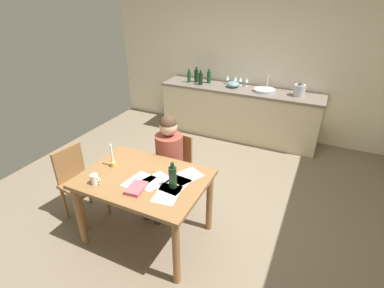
# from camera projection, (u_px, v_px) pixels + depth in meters

# --- Properties ---
(ground_plane) EXTENTS (5.20, 5.20, 0.04)m
(ground_plane) POSITION_uv_depth(u_px,v_px,m) (182.00, 207.00, 3.70)
(ground_plane) COLOR #7A6B56
(wall_back) EXTENTS (5.20, 0.12, 2.60)m
(wall_back) POSITION_uv_depth(u_px,v_px,m) (248.00, 61.00, 5.16)
(wall_back) COLOR silver
(wall_back) RESTS_ON ground
(kitchen_counter) EXTENTS (2.79, 0.64, 0.90)m
(kitchen_counter) POSITION_uv_depth(u_px,v_px,m) (239.00, 112.00, 5.27)
(kitchen_counter) COLOR beige
(kitchen_counter) RESTS_ON ground
(dining_table) EXTENTS (1.24, 0.89, 0.77)m
(dining_table) POSITION_uv_depth(u_px,v_px,m) (144.00, 187.00, 2.95)
(dining_table) COLOR olive
(dining_table) RESTS_ON ground
(chair_at_table) EXTENTS (0.44, 0.44, 0.89)m
(chair_at_table) POSITION_uv_depth(u_px,v_px,m) (174.00, 166.00, 3.58)
(chair_at_table) COLOR olive
(chair_at_table) RESTS_ON ground
(person_seated) EXTENTS (0.36, 0.61, 1.19)m
(person_seated) POSITION_uv_depth(u_px,v_px,m) (166.00, 159.00, 3.39)
(person_seated) COLOR brown
(person_seated) RESTS_ON ground
(chair_side_empty) EXTENTS (0.45, 0.45, 0.87)m
(chair_side_empty) POSITION_uv_depth(u_px,v_px,m) (79.00, 180.00, 3.34)
(chair_side_empty) COLOR olive
(chair_side_empty) RESTS_ON ground
(coffee_mug) EXTENTS (0.11, 0.07, 0.10)m
(coffee_mug) POSITION_uv_depth(u_px,v_px,m) (95.00, 179.00, 2.78)
(coffee_mug) COLOR white
(coffee_mug) RESTS_ON dining_table
(candlestick) EXTENTS (0.06, 0.06, 0.26)m
(candlestick) POSITION_uv_depth(u_px,v_px,m) (113.00, 160.00, 3.05)
(candlestick) COLOR gold
(candlestick) RESTS_ON dining_table
(book_magazine) EXTENTS (0.17, 0.23, 0.03)m
(book_magazine) POSITION_uv_depth(u_px,v_px,m) (136.00, 188.00, 2.71)
(book_magazine) COLOR #BE555F
(book_magazine) RESTS_ON dining_table
(paper_letter) EXTENTS (0.30, 0.35, 0.00)m
(paper_letter) POSITION_uv_depth(u_px,v_px,m) (155.00, 181.00, 2.84)
(paper_letter) COLOR white
(paper_letter) RESTS_ON dining_table
(paper_bill) EXTENTS (0.32, 0.36, 0.00)m
(paper_bill) POSITION_uv_depth(u_px,v_px,m) (186.00, 176.00, 2.91)
(paper_bill) COLOR white
(paper_bill) RESTS_ON dining_table
(paper_envelope) EXTENTS (0.25, 0.32, 0.00)m
(paper_envelope) POSITION_uv_depth(u_px,v_px,m) (139.00, 181.00, 2.84)
(paper_envelope) COLOR white
(paper_envelope) RESTS_ON dining_table
(paper_receipt) EXTENTS (0.25, 0.32, 0.00)m
(paper_receipt) POSITION_uv_depth(u_px,v_px,m) (167.00, 194.00, 2.66)
(paper_receipt) COLOR white
(paper_receipt) RESTS_ON dining_table
(paper_notice) EXTENTS (0.24, 0.31, 0.00)m
(paper_notice) POSITION_uv_depth(u_px,v_px,m) (175.00, 185.00, 2.79)
(paper_notice) COLOR white
(paper_notice) RESTS_ON dining_table
(wine_bottle_on_table) EXTENTS (0.08, 0.08, 0.26)m
(wine_bottle_on_table) POSITION_uv_depth(u_px,v_px,m) (173.00, 177.00, 2.71)
(wine_bottle_on_table) COLOR black
(wine_bottle_on_table) RESTS_ON dining_table
(sink_unit) EXTENTS (0.36, 0.36, 0.24)m
(sink_unit) POSITION_uv_depth(u_px,v_px,m) (264.00, 90.00, 4.90)
(sink_unit) COLOR #B2B7BC
(sink_unit) RESTS_ON kitchen_counter
(bottle_oil) EXTENTS (0.06, 0.06, 0.25)m
(bottle_oil) POSITION_uv_depth(u_px,v_px,m) (189.00, 77.00, 5.33)
(bottle_oil) COLOR #194C23
(bottle_oil) RESTS_ON kitchen_counter
(bottle_vinegar) EXTENTS (0.07, 0.07, 0.27)m
(bottle_vinegar) POSITION_uv_depth(u_px,v_px,m) (196.00, 76.00, 5.34)
(bottle_vinegar) COLOR black
(bottle_vinegar) RESTS_ON kitchen_counter
(bottle_wine_red) EXTENTS (0.08, 0.08, 0.26)m
(bottle_wine_red) POSITION_uv_depth(u_px,v_px,m) (201.00, 78.00, 5.20)
(bottle_wine_red) COLOR black
(bottle_wine_red) RESTS_ON kitchen_counter
(bottle_sauce) EXTENTS (0.07, 0.07, 0.26)m
(bottle_sauce) POSITION_uv_depth(u_px,v_px,m) (209.00, 77.00, 5.29)
(bottle_sauce) COLOR #194C23
(bottle_sauce) RESTS_ON kitchen_counter
(mixing_bowl) EXTENTS (0.22, 0.22, 0.10)m
(mixing_bowl) POSITION_uv_depth(u_px,v_px,m) (233.00, 84.00, 5.09)
(mixing_bowl) COLOR #668C99
(mixing_bowl) RESTS_ON kitchen_counter
(stovetop_kettle) EXTENTS (0.18, 0.18, 0.22)m
(stovetop_kettle) POSITION_uv_depth(u_px,v_px,m) (299.00, 90.00, 4.65)
(stovetop_kettle) COLOR #B7BABF
(stovetop_kettle) RESTS_ON kitchen_counter
(wine_glass_near_sink) EXTENTS (0.07, 0.07, 0.15)m
(wine_glass_near_sink) POSITION_uv_depth(u_px,v_px,m) (247.00, 80.00, 5.11)
(wine_glass_near_sink) COLOR silver
(wine_glass_near_sink) RESTS_ON kitchen_counter
(wine_glass_by_kettle) EXTENTS (0.07, 0.07, 0.15)m
(wine_glass_by_kettle) POSITION_uv_depth(u_px,v_px,m) (240.00, 79.00, 5.15)
(wine_glass_by_kettle) COLOR silver
(wine_glass_by_kettle) RESTS_ON kitchen_counter
(wine_glass_back_left) EXTENTS (0.07, 0.07, 0.15)m
(wine_glass_back_left) POSITION_uv_depth(u_px,v_px,m) (235.00, 79.00, 5.19)
(wine_glass_back_left) COLOR silver
(wine_glass_back_left) RESTS_ON kitchen_counter
(wine_glass_back_right) EXTENTS (0.07, 0.07, 0.15)m
(wine_glass_back_right) POSITION_uv_depth(u_px,v_px,m) (227.00, 78.00, 5.24)
(wine_glass_back_right) COLOR silver
(wine_glass_back_right) RESTS_ON kitchen_counter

